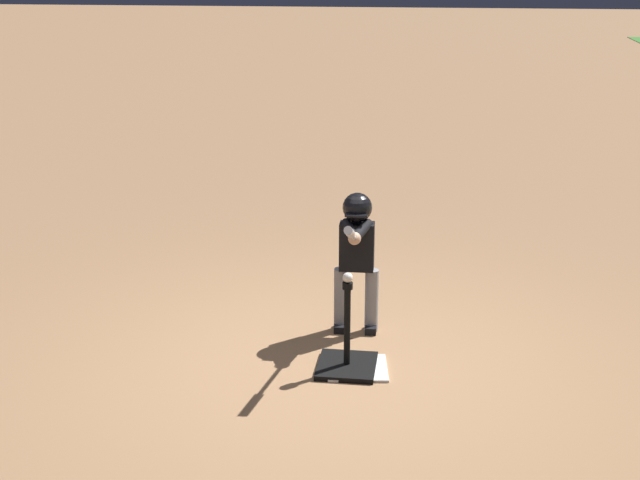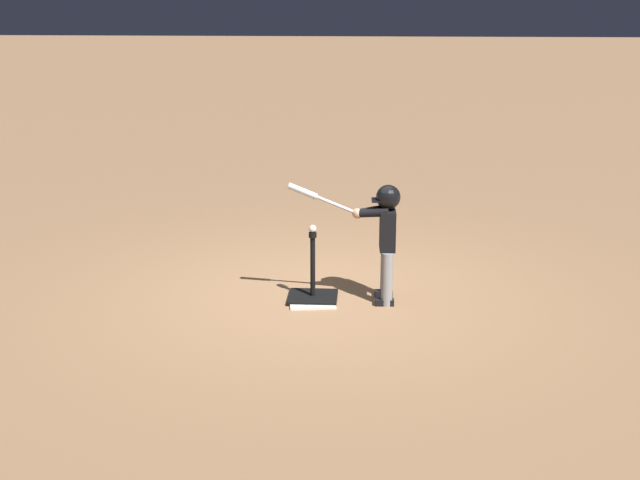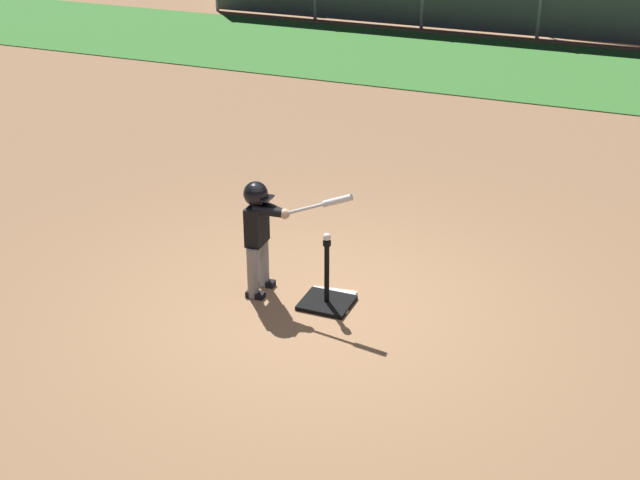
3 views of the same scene
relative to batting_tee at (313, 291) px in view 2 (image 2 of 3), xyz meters
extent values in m
plane|color=#99704C|center=(-0.04, -0.12, -0.08)|extent=(90.00, 90.00, 0.00)
cube|color=white|center=(0.00, 0.08, -0.07)|extent=(0.49, 0.49, 0.02)
cube|color=black|center=(0.00, 0.00, -0.06)|extent=(0.48, 0.43, 0.04)
cylinder|color=black|center=(0.00, 0.00, 0.25)|extent=(0.05, 0.05, 0.59)
cylinder|color=black|center=(0.00, 0.00, 0.58)|extent=(0.08, 0.08, 0.05)
cylinder|color=gray|center=(-0.72, 0.12, 0.18)|extent=(0.11, 0.11, 0.53)
cube|color=black|center=(-0.70, 0.12, -0.05)|extent=(0.18, 0.09, 0.06)
cylinder|color=gray|center=(-0.71, -0.13, 0.18)|extent=(0.11, 0.11, 0.53)
cube|color=black|center=(-0.69, -0.13, -0.05)|extent=(0.18, 0.09, 0.06)
cube|color=black|center=(-0.72, 0.00, 0.64)|extent=(0.16, 0.28, 0.39)
sphere|color=tan|center=(-0.72, 0.00, 0.95)|extent=(0.20, 0.20, 0.20)
sphere|color=black|center=(-0.72, 0.00, 0.96)|extent=(0.23, 0.23, 0.23)
cube|color=black|center=(-0.62, 0.00, 0.93)|extent=(0.12, 0.18, 0.01)
cylinder|color=black|center=(-0.57, 0.05, 0.81)|extent=(0.32, 0.16, 0.11)
cylinder|color=black|center=(-0.57, -0.04, 0.81)|extent=(0.32, 0.17, 0.11)
sphere|color=tan|center=(-0.43, 0.01, 0.80)|extent=(0.10, 0.10, 0.10)
cylinder|color=silver|center=(-0.11, 0.01, 0.93)|extent=(0.65, 0.05, 0.29)
cylinder|color=silver|center=(0.09, 0.02, 1.01)|extent=(0.29, 0.07, 0.17)
cylinder|color=black|center=(-0.45, 0.00, 0.79)|extent=(0.03, 0.05, 0.05)
sphere|color=white|center=(0.00, 0.00, 0.64)|extent=(0.07, 0.07, 0.07)
camera|label=1|loc=(5.97, 0.61, 2.87)|focal=50.00mm
camera|label=2|loc=(-0.56, 8.22, 2.90)|focal=50.00mm
camera|label=3|loc=(2.73, -6.89, 4.20)|focal=50.00mm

